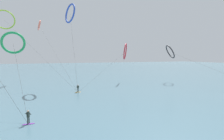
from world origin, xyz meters
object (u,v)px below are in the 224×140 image
kite_coral (39,25)px  kite_cobalt (70,13)px  surfer_violet (28,118)px  kite_crimson (125,51)px  surfer_amber (78,89)px  kite_emerald (13,43)px  kite_lime (5,20)px  kite_charcoal (170,52)px

kite_coral → kite_cobalt: bearing=30.7°
surfer_violet → kite_crimson: 37.42m
surfer_amber → kite_emerald: 15.88m
surfer_violet → kite_lime: kite_lime is taller
surfer_violet → kite_crimson: (25.47, 25.95, 8.83)m
kite_charcoal → kite_coral: bearing=86.7°
kite_emerald → kite_crimson: 32.50m
kite_charcoal → kite_crimson: (-13.90, 4.43, 0.09)m
kite_crimson → kite_charcoal: bearing=104.9°
kite_emerald → surfer_violet: bearing=101.1°
surfer_amber → kite_lime: 29.55m
surfer_amber → kite_lime: (-16.62, 17.25, 17.30)m
surfer_amber → kite_coral: kite_coral is taller
surfer_amber → kite_charcoal: size_ratio=0.05×
kite_charcoal → kite_emerald: 43.66m
surfer_violet → kite_emerald: kite_emerald is taller
kite_emerald → kite_cobalt: bearing=-130.4°
kite_lime → kite_charcoal: bearing=164.8°
kite_charcoal → kite_crimson: kite_crimson is taller
kite_crimson → kite_cobalt: (-16.88, -0.97, 9.88)m
kite_lime → surfer_violet: bearing=101.9°
kite_lime → kite_cobalt: (16.53, -7.84, 1.42)m
kite_lime → kite_coral: bearing=-145.8°
surfer_violet → kite_cobalt: bearing=-171.8°
kite_emerald → kite_cobalt: kite_cobalt is taller
kite_lime → surfer_amber: bearing=132.2°
surfer_violet → kite_coral: bearing=-153.8°
kite_coral → kite_charcoal: (38.76, -17.50, -8.69)m
surfer_amber → kite_coral: 30.31m
kite_coral → surfer_violet: bearing=0.2°
kite_crimson → surfer_amber: bearing=-25.7°
surfer_amber → kite_cobalt: 20.95m
kite_coral → kite_lime: (-8.56, -6.20, -0.13)m
kite_coral → kite_crimson: kite_coral is taller
kite_cobalt → kite_crimson: bearing=75.7°
kite_charcoal → kite_crimson: 14.59m
surfer_amber → kite_lime: bearing=-30.8°
surfer_violet → kite_coral: (0.61, 39.02, 17.43)m
kite_cobalt → surfer_violet: bearing=-36.6°
surfer_violet → kite_crimson: bearing=162.7°
kite_charcoal → kite_lime: 49.39m
kite_emerald → kite_lime: (-5.31, 23.19, 7.85)m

